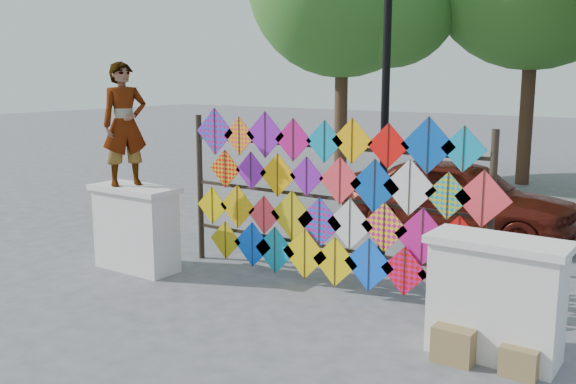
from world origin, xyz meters
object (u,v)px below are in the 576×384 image
(vendor_woman, at_px, (125,124))
(lamppost, at_px, (386,90))
(sedan, at_px, (459,197))
(kite_rack, at_px, (329,203))

(vendor_woman, relative_size, lamppost, 0.41)
(sedan, distance_m, lamppost, 3.26)
(kite_rack, bearing_deg, sedan, 83.61)
(sedan, bearing_deg, lamppost, 176.25)
(kite_rack, height_order, vendor_woman, vendor_woman)
(vendor_woman, relative_size, sedan, 0.43)
(vendor_woman, height_order, lamppost, lamppost)
(kite_rack, xyz_separation_m, lamppost, (0.18, 1.28, 1.49))
(kite_rack, bearing_deg, lamppost, 82.03)
(lamppost, bearing_deg, vendor_woman, -145.05)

